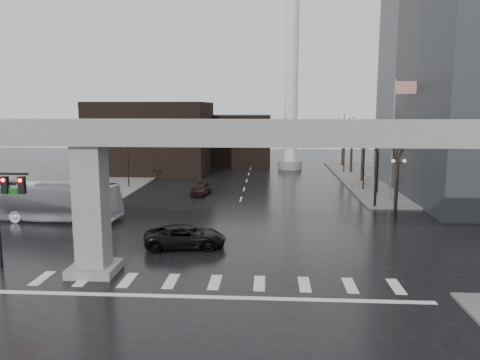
{
  "coord_description": "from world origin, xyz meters",
  "views": [
    {
      "loc": [
        2.86,
        -24.91,
        9.37
      ],
      "look_at": [
        0.91,
        6.01,
        4.5
      ],
      "focal_mm": 35.0,
      "sensor_mm": 36.0,
      "label": 1
    }
  ],
  "objects_px": {
    "signal_mast_arm": "(336,145)",
    "pickup_truck": "(185,237)",
    "city_bus": "(49,201)",
    "far_car": "(201,189)"
  },
  "relations": [
    {
      "from": "pickup_truck",
      "to": "signal_mast_arm",
      "type": "bearing_deg",
      "value": -49.65
    },
    {
      "from": "signal_mast_arm",
      "to": "far_car",
      "type": "xyz_separation_m",
      "value": [
        -13.43,
        5.29,
        -5.15
      ]
    },
    {
      "from": "signal_mast_arm",
      "to": "city_bus",
      "type": "bearing_deg",
      "value": -164.39
    },
    {
      "from": "signal_mast_arm",
      "to": "pickup_truck",
      "type": "relative_size",
      "value": 2.23
    },
    {
      "from": "far_car",
      "to": "pickup_truck",
      "type": "bearing_deg",
      "value": -78.87
    },
    {
      "from": "signal_mast_arm",
      "to": "far_car",
      "type": "distance_m",
      "value": 15.33
    },
    {
      "from": "pickup_truck",
      "to": "far_car",
      "type": "relative_size",
      "value": 1.36
    },
    {
      "from": "signal_mast_arm",
      "to": "city_bus",
      "type": "distance_m",
      "value": 25.6
    },
    {
      "from": "signal_mast_arm",
      "to": "pickup_truck",
      "type": "height_order",
      "value": "signal_mast_arm"
    },
    {
      "from": "city_bus",
      "to": "pickup_truck",
      "type": "bearing_deg",
      "value": -114.13
    }
  ]
}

